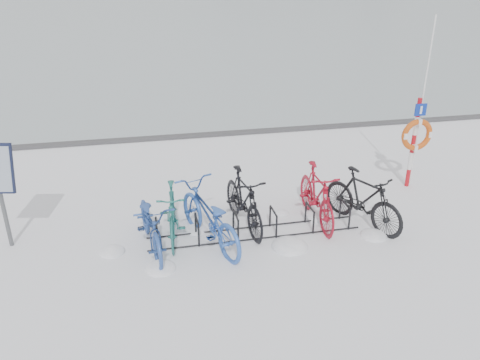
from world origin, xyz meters
The scene contains 11 objects.
ground centered at (0.00, 0.00, 0.00)m, with size 900.00×900.00×0.00m, color white.
quay_edge centered at (0.00, 5.90, 0.05)m, with size 400.00×0.25×0.10m, color #3F3F42.
bike_rack centered at (0.00, 0.00, 0.18)m, with size 4.00×0.48×0.46m.
lifebuoy_station centered at (3.96, 1.31, 1.26)m, with size 0.72×0.22×3.74m.
bike_0 centered at (-1.89, -0.06, 0.51)m, with size 0.67×1.93×1.01m, color #2A4B93.
bike_1 centered at (-1.50, 0.23, 0.52)m, with size 0.48×1.72×1.03m, color #216A64.
bike_2 centered at (-0.88, -0.11, 0.56)m, with size 0.74×2.14×1.12m, color #305CB6.
bike_3 centered at (-0.13, 0.36, 0.58)m, with size 0.54×1.92×1.15m, color black.
bike_4 centered at (1.30, 0.27, 0.58)m, with size 0.54×1.92×1.15m, color maroon.
bike_5 centered at (2.12, -0.06, 0.56)m, with size 0.53×1.88×1.13m, color black.
snow_drifts centered at (0.26, -0.23, 0.00)m, with size 5.83×1.89×0.23m.
Camera 1 is at (-1.88, -7.42, 4.48)m, focal length 35.00 mm.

